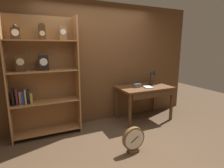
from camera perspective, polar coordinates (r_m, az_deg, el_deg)
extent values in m
plane|color=#4C3826|center=(3.20, 4.81, -19.77)|extent=(10.00, 10.00, 0.00)
cube|color=brown|center=(3.98, -4.70, 6.41)|extent=(4.80, 0.05, 2.60)
cube|color=#9E6B3D|center=(3.49, -30.59, 0.87)|extent=(0.02, 0.35, 2.22)
cube|color=#9E6B3D|center=(3.57, -11.07, 2.52)|extent=(0.02, 0.35, 2.22)
cube|color=brown|center=(3.64, -20.94, 2.14)|extent=(1.23, 0.01, 2.22)
cube|color=#9E6B3D|center=(3.78, -19.57, -13.68)|extent=(1.18, 0.33, 0.02)
cube|color=#9E6B3D|center=(3.58, -20.20, -5.28)|extent=(1.18, 0.33, 0.02)
cube|color=#9E6B3D|center=(3.46, -20.88, 3.90)|extent=(1.18, 0.33, 0.02)
cube|color=#9E6B3D|center=(3.43, -21.55, 12.72)|extent=(1.18, 0.33, 0.02)
cube|color=#472816|center=(3.43, -28.38, 13.93)|extent=(0.15, 0.07, 0.19)
sphere|color=#472816|center=(3.44, -28.57, 15.83)|extent=(0.07, 0.07, 0.07)
cylinder|color=white|center=(3.39, -28.44, 14.22)|extent=(0.11, 0.01, 0.11)
cube|color=#472816|center=(3.43, -27.10, 5.95)|extent=(0.16, 0.08, 0.29)
cylinder|color=#C6B78C|center=(3.38, -27.16, 6.28)|extent=(0.12, 0.01, 0.12)
cube|color=#472816|center=(3.44, -21.34, 14.51)|extent=(0.12, 0.08, 0.19)
cylinder|color=#472816|center=(3.45, -21.50, 16.61)|extent=(0.12, 0.08, 0.12)
cylinder|color=#C6B78C|center=(3.39, -21.31, 14.81)|extent=(0.09, 0.01, 0.09)
cube|color=black|center=(3.44, -20.96, 6.28)|extent=(0.17, 0.08, 0.27)
cylinder|color=silver|center=(3.40, -20.93, 6.59)|extent=(0.13, 0.01, 0.13)
cube|color=olive|center=(3.49, -15.34, 15.33)|extent=(0.13, 0.08, 0.25)
cylinder|color=white|center=(3.45, -15.23, 15.72)|extent=(0.10, 0.01, 0.10)
cube|color=black|center=(3.53, -28.98, -3.75)|extent=(0.03, 0.14, 0.28)
cube|color=maroon|center=(3.53, -28.02, -3.54)|extent=(0.03, 0.13, 0.29)
cube|color=slate|center=(3.55, -27.11, -3.93)|extent=(0.04, 0.14, 0.22)
cube|color=navy|center=(3.53, -26.45, -3.91)|extent=(0.03, 0.14, 0.23)
cube|color=tan|center=(3.51, -25.84, -3.64)|extent=(0.03, 0.16, 0.26)
cube|color=#19234C|center=(3.55, -25.08, -3.66)|extent=(0.03, 0.14, 0.24)
cube|color=#B78C2D|center=(3.54, -24.28, -4.07)|extent=(0.04, 0.17, 0.18)
cube|color=brown|center=(4.15, 10.18, -1.09)|extent=(1.21, 0.72, 0.04)
cube|color=#50321B|center=(3.72, 5.67, -8.76)|extent=(0.05, 0.05, 0.74)
cube|color=#50321B|center=(4.36, 18.36, -6.20)|extent=(0.05, 0.05, 0.74)
cube|color=#50321B|center=(4.23, 1.36, -6.11)|extent=(0.05, 0.05, 0.74)
cube|color=#50321B|center=(4.80, 13.29, -4.24)|extent=(0.05, 0.05, 0.74)
cube|color=#472C18|center=(3.90, 13.00, -3.38)|extent=(1.02, 0.03, 0.12)
cylinder|color=black|center=(4.33, 12.02, -0.19)|extent=(0.12, 0.12, 0.02)
cylinder|color=black|center=(4.31, 12.11, 1.82)|extent=(0.02, 0.02, 0.29)
cone|color=black|center=(4.28, 13.24, 3.68)|extent=(0.15, 0.17, 0.14)
cube|color=#595960|center=(4.05, 7.94, -0.44)|extent=(0.16, 0.11, 0.08)
cube|color=silver|center=(4.04, 11.38, -0.99)|extent=(0.21, 0.25, 0.02)
cube|color=brown|center=(3.12, 6.72, -20.23)|extent=(0.17, 0.11, 0.04)
cylinder|color=brown|center=(3.01, 6.82, -16.82)|extent=(0.38, 0.06, 0.38)
cylinder|color=silver|center=(2.99, 7.18, -17.09)|extent=(0.33, 0.01, 0.33)
cube|color=black|center=(2.99, 7.23, -17.12)|extent=(0.10, 0.01, 0.08)
cube|color=black|center=(2.99, 7.24, -17.13)|extent=(0.14, 0.01, 0.10)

